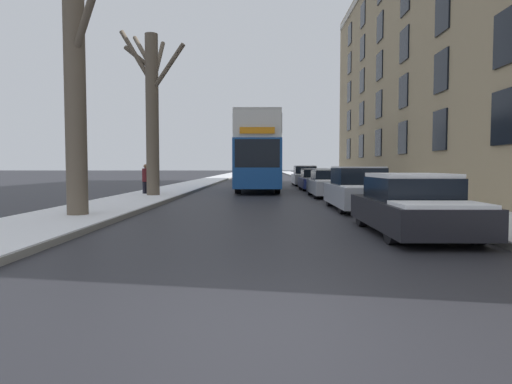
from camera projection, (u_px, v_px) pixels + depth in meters
ground_plane at (289, 331)px, 4.08m from camera, size 320.00×320.00×0.00m
sidewalk_left at (221, 178)px, 57.07m from camera, size 2.89×130.00×0.16m
sidewalk_right at (309, 178)px, 56.90m from camera, size 2.89×130.00×0.16m
terrace_facade_right at (494, 50)px, 23.04m from camera, size 9.10×39.09×14.68m
bare_tree_left_0 at (76, 61)px, 12.30m from camera, size 2.79×3.49×8.55m
bare_tree_left_1 at (152, 107)px, 20.84m from camera, size 3.14×3.02×7.93m
double_decker_bus at (258, 150)px, 27.72m from camera, size 2.52×10.41×4.41m
parked_car_0 at (412, 206)px, 9.90m from camera, size 1.82×4.38×1.32m
parked_car_1 at (358, 190)px, 15.49m from camera, size 1.75×4.51×1.47m
parked_car_2 at (330, 184)px, 22.08m from camera, size 1.83×4.39×1.36m
parked_car_3 at (315, 180)px, 28.47m from camera, size 1.78×4.46×1.35m
parked_car_4 at (305, 176)px, 35.05m from camera, size 1.84×4.56×1.53m
oncoming_van at (244, 168)px, 48.22m from camera, size 2.01×5.15×2.47m
pedestrian_left_sidewalk at (146, 179)px, 22.05m from camera, size 0.34×0.34×1.58m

